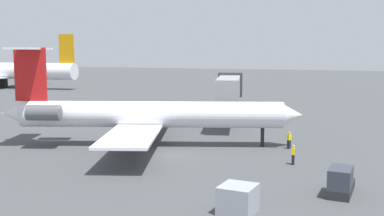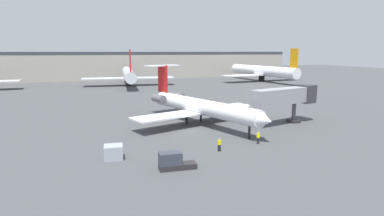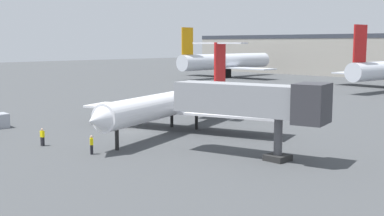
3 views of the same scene
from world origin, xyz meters
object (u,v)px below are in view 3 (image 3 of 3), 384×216
jet_bridge (259,102)px  ground_crew_marshaller (42,137)px  ground_crew_loader (92,145)px  parked_airliner_west_end (226,62)px  regional_jet (180,101)px

jet_bridge → ground_crew_marshaller: size_ratio=8.11×
ground_crew_loader → parked_airliner_west_end: 99.63m
jet_bridge → ground_crew_loader: size_ratio=8.11×
ground_crew_marshaller → ground_crew_loader: bearing=11.7°
ground_crew_marshaller → parked_airliner_west_end: 97.28m
regional_jet → jet_bridge: size_ratio=2.15×
jet_bridge → parked_airliner_west_end: 99.33m
ground_crew_marshaller → parked_airliner_west_end: bearing=121.1°
jet_bridge → parked_airliner_west_end: bearing=133.0°
jet_bridge → ground_crew_marshaller: bearing=-148.8°
regional_jet → ground_crew_marshaller: bearing=-99.8°
regional_jet → ground_crew_loader: (3.68, -14.09, -2.39)m
regional_jet → ground_crew_marshaller: regional_jet is taller
ground_crew_loader → parked_airliner_west_end: bearing=124.6°
regional_jet → jet_bridge: regional_jet is taller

